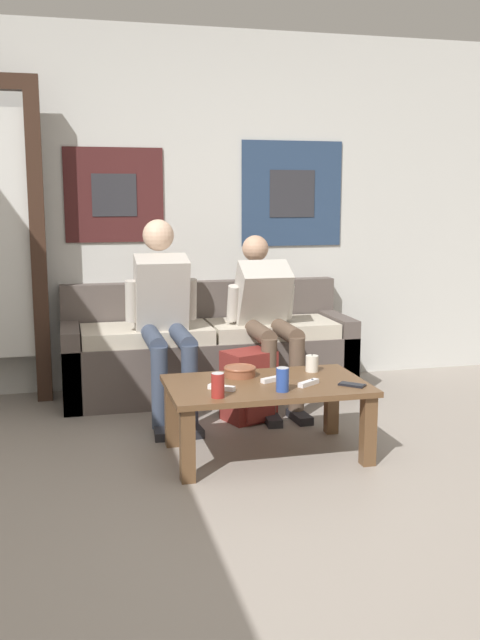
{
  "coord_description": "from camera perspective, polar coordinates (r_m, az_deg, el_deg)",
  "views": [
    {
      "loc": [
        -0.68,
        -2.61,
        1.38
      ],
      "look_at": [
        0.3,
        1.39,
        0.66
      ],
      "focal_mm": 40.0,
      "sensor_mm": 36.0,
      "label": 1
    }
  ],
  "objects": [
    {
      "name": "game_controller_near_right",
      "position": [
        3.67,
        -1.49,
        -5.43
      ],
      "size": [
        0.14,
        0.11,
        0.03
      ],
      "color": "white",
      "rests_on": "coffee_table"
    },
    {
      "name": "person_seated_teen",
      "position": [
        4.76,
        2.13,
        0.65
      ],
      "size": [
        0.47,
        0.96,
        1.12
      ],
      "color": "brown",
      "rests_on": "ground_plane"
    },
    {
      "name": "game_controller_far_center",
      "position": [
        3.77,
        5.51,
        -5.04
      ],
      "size": [
        0.14,
        0.11,
        0.03
      ],
      "color": "white",
      "rests_on": "coffee_table"
    },
    {
      "name": "drink_can_blue",
      "position": [
        3.64,
        3.42,
        -4.78
      ],
      "size": [
        0.07,
        0.07,
        0.12
      ],
      "color": "#28479E",
      "rests_on": "coffee_table"
    },
    {
      "name": "coffee_table",
      "position": [
        3.83,
        2.13,
        -6.03
      ],
      "size": [
        1.06,
        0.64,
        0.4
      ],
      "color": "brown",
      "rests_on": "ground_plane"
    },
    {
      "name": "person_seated_adult",
      "position": [
        4.56,
        -6.09,
        0.87
      ],
      "size": [
        0.47,
        0.92,
        1.23
      ],
      "color": "#384256",
      "rests_on": "ground_plane"
    },
    {
      "name": "game_controller_near_left",
      "position": [
        3.84,
        2.64,
        -4.75
      ],
      "size": [
        0.14,
        0.09,
        0.03
      ],
      "color": "white",
      "rests_on": "coffee_table"
    },
    {
      "name": "wall_back",
      "position": [
        5.2,
        -6.3,
        8.63
      ],
      "size": [
        10.0,
        0.07,
        2.55
      ],
      "color": "silver",
      "rests_on": "ground_plane"
    },
    {
      "name": "backpack",
      "position": [
        4.45,
        0.77,
        -5.41
      ],
      "size": [
        0.35,
        0.32,
        0.44
      ],
      "color": "maroon",
      "rests_on": "ground_plane"
    },
    {
      "name": "cell_phone",
      "position": [
        3.79,
        8.95,
        -5.14
      ],
      "size": [
        0.14,
        0.14,
        0.01
      ],
      "color": "black",
      "rests_on": "coffee_table"
    },
    {
      "name": "ceramic_bowl",
      "position": [
        3.94,
        -0.0,
        -4.09
      ],
      "size": [
        0.18,
        0.18,
        0.06
      ],
      "color": "brown",
      "rests_on": "coffee_table"
    },
    {
      "name": "couch",
      "position": [
        5.04,
        -2.56,
        -2.73
      ],
      "size": [
        2.01,
        0.66,
        0.77
      ],
      "color": "#564C47",
      "rests_on": "ground_plane"
    },
    {
      "name": "pillar_candle",
      "position": [
        4.06,
        5.78,
        -3.48
      ],
      "size": [
        0.07,
        0.07,
        0.1
      ],
      "color": "silver",
      "rests_on": "coffee_table"
    },
    {
      "name": "drink_can_red",
      "position": [
        3.52,
        -1.79,
        -5.24
      ],
      "size": [
        0.07,
        0.07,
        0.12
      ],
      "color": "maroon",
      "rests_on": "coffee_table"
    },
    {
      "name": "ground_plane",
      "position": [
        3.03,
        0.78,
        -17.23
      ],
      "size": [
        18.0,
        18.0,
        0.0
      ],
      "primitive_type": "plane",
      "color": "gray"
    }
  ]
}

